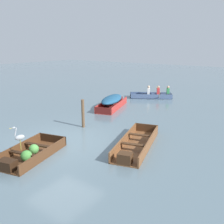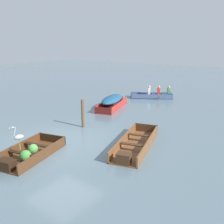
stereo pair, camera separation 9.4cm
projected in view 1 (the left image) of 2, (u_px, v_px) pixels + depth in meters
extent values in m
plane|color=slate|center=(63.00, 143.00, 10.03)|extent=(80.00, 80.00, 0.00)
cube|color=#4C2D19|center=(32.00, 156.00, 8.82)|extent=(1.84, 2.83, 0.04)
cube|color=#4C2D19|center=(45.00, 154.00, 8.57)|extent=(0.69, 2.54, 0.36)
cube|color=#4C2D19|center=(18.00, 149.00, 8.99)|extent=(0.69, 2.54, 0.36)
cube|color=black|center=(53.00, 139.00, 9.93)|extent=(1.21, 0.35, 0.36)
cube|color=black|center=(7.00, 165.00, 7.77)|extent=(0.63, 0.49, 0.32)
cube|color=black|center=(23.00, 153.00, 8.41)|extent=(1.14, 0.44, 0.04)
cube|color=black|center=(38.00, 145.00, 9.11)|extent=(1.14, 0.44, 0.04)
sphere|color=#428438|center=(26.00, 156.00, 8.29)|extent=(0.39, 0.39, 0.39)
sphere|color=#4C9342|center=(34.00, 149.00, 8.88)|extent=(0.35, 0.35, 0.35)
cube|color=brown|center=(137.00, 146.00, 9.64)|extent=(1.95, 3.60, 0.04)
cube|color=brown|center=(149.00, 144.00, 9.43)|extent=(1.01, 3.33, 0.39)
cube|color=brown|center=(125.00, 140.00, 9.75)|extent=(1.01, 3.33, 0.39)
cube|color=#3F2716|center=(146.00, 128.00, 11.13)|extent=(1.01, 0.34, 0.39)
cube|color=#3F2716|center=(125.00, 158.00, 8.18)|extent=(0.55, 0.48, 0.35)
cube|color=#3F2716|center=(133.00, 144.00, 9.09)|extent=(0.94, 0.41, 0.04)
cube|color=#3F2716|center=(140.00, 135.00, 10.03)|extent=(0.94, 0.41, 0.04)
cube|color=#AD2D28|center=(112.00, 107.00, 15.54)|extent=(2.00, 3.49, 0.04)
cube|color=#AD2D28|center=(105.00, 104.00, 15.64)|extent=(1.08, 3.19, 0.41)
cube|color=#AD2D28|center=(119.00, 105.00, 15.35)|extent=(1.08, 3.19, 0.41)
cube|color=maroon|center=(103.00, 111.00, 13.99)|extent=(0.98, 0.36, 0.41)
cube|color=maroon|center=(119.00, 99.00, 16.85)|extent=(0.55, 0.48, 0.36)
cube|color=maroon|center=(114.00, 101.00, 15.93)|extent=(0.92, 0.44, 0.04)
cube|color=maroon|center=(109.00, 105.00, 15.01)|extent=(0.92, 0.44, 0.04)
ellipsoid|color=navy|center=(112.00, 99.00, 15.41)|extent=(1.77, 2.90, 0.43)
cube|color=#475B7F|center=(151.00, 98.00, 18.41)|extent=(3.07, 2.43, 0.04)
cube|color=#475B7F|center=(150.00, 94.00, 18.81)|extent=(2.59, 1.66, 0.35)
cube|color=#475B7F|center=(151.00, 97.00, 17.93)|extent=(2.59, 1.66, 0.35)
cube|color=#273246|center=(130.00, 95.00, 18.46)|extent=(0.55, 0.84, 0.35)
cube|color=#273246|center=(169.00, 96.00, 18.28)|extent=(0.53, 0.56, 0.31)
cube|color=#273246|center=(157.00, 94.00, 18.32)|extent=(0.59, 0.81, 0.04)
cube|color=#273246|center=(145.00, 94.00, 18.37)|extent=(0.59, 0.81, 0.04)
cube|color=white|center=(148.00, 91.00, 18.29)|extent=(0.30, 0.33, 0.44)
sphere|color=beige|center=(149.00, 87.00, 18.21)|extent=(0.18, 0.18, 0.18)
cube|color=red|center=(158.00, 91.00, 18.25)|extent=(0.30, 0.33, 0.44)
sphere|color=tan|center=(158.00, 87.00, 18.17)|extent=(0.18, 0.18, 0.18)
cube|color=#338C4C|center=(168.00, 91.00, 18.20)|extent=(0.30, 0.33, 0.44)
sphere|color=tan|center=(168.00, 87.00, 18.12)|extent=(0.18, 0.18, 0.18)
cylinder|color=tan|center=(157.00, 91.00, 19.03)|extent=(0.38, 0.57, 0.55)
cylinder|color=tan|center=(159.00, 95.00, 17.53)|extent=(0.38, 0.57, 0.55)
cylinder|color=olive|center=(21.00, 145.00, 8.24)|extent=(0.02, 0.02, 0.35)
cylinder|color=olive|center=(20.00, 145.00, 8.29)|extent=(0.02, 0.02, 0.35)
ellipsoid|color=#93999E|center=(20.00, 137.00, 8.19)|extent=(0.22, 0.35, 0.18)
cylinder|color=#93999E|center=(15.00, 132.00, 8.06)|extent=(0.07, 0.12, 0.28)
ellipsoid|color=#93999E|center=(14.00, 128.00, 8.00)|extent=(0.09, 0.12, 0.06)
cone|color=gold|center=(11.00, 128.00, 7.95)|extent=(0.05, 0.10, 0.02)
cylinder|color=brown|center=(83.00, 114.00, 11.74)|extent=(0.14, 0.14, 1.35)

